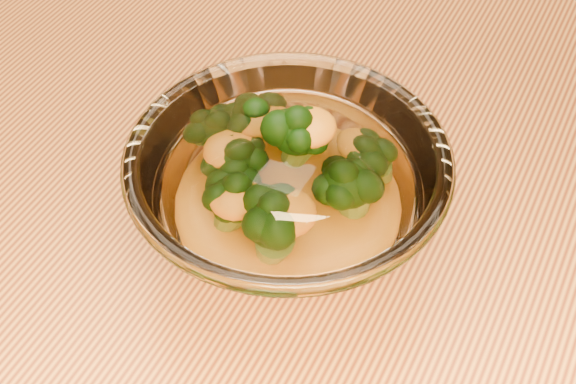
# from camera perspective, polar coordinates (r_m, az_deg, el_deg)

# --- Properties ---
(table) EXTENTS (1.20, 0.80, 0.75)m
(table) POSITION_cam_1_polar(r_m,az_deg,el_deg) (0.66, 2.10, -8.69)
(table) COLOR gold
(table) RESTS_ON ground
(glass_bowl) EXTENTS (0.21, 0.21, 0.09)m
(glass_bowl) POSITION_cam_1_polar(r_m,az_deg,el_deg) (0.54, 0.00, -0.33)
(glass_bowl) COLOR white
(glass_bowl) RESTS_ON table
(cheese_sauce) EXTENTS (0.11, 0.11, 0.03)m
(cheese_sauce) POSITION_cam_1_polar(r_m,az_deg,el_deg) (0.55, 0.00, -1.71)
(cheese_sauce) COLOR orange
(cheese_sauce) RESTS_ON glass_bowl
(broccoli_heap) EXTENTS (0.14, 0.13, 0.08)m
(broccoli_heap) POSITION_cam_1_polar(r_m,az_deg,el_deg) (0.54, -0.65, 1.74)
(broccoli_heap) COLOR black
(broccoli_heap) RESTS_ON cheese_sauce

